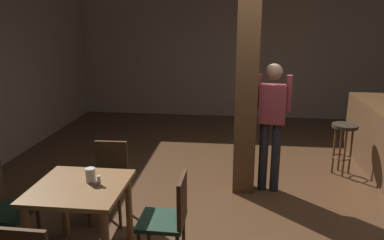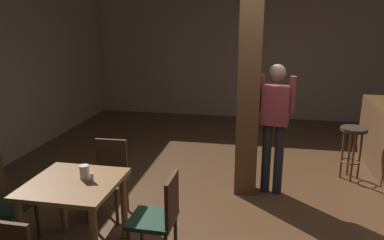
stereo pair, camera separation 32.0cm
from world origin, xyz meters
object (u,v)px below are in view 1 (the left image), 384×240
object	(u,v)px
dining_table	(81,200)
chair_east	(170,216)
chair_north	(110,177)
standing_person	(272,119)
salt_shaker	(99,180)
bar_counter	(381,140)
napkin_cup	(90,175)
bar_stool_near	(344,137)
chair_west	(2,206)

from	to	relation	value
dining_table	chair_east	size ratio (longest dim) A/B	0.95
chair_north	standing_person	world-z (taller)	standing_person
salt_shaker	chair_east	bearing A→B (deg)	-1.81
salt_shaker	bar_counter	bearing A→B (deg)	36.37
napkin_cup	chair_north	bearing A→B (deg)	96.14
salt_shaker	bar_stool_near	size ratio (longest dim) A/B	0.11
bar_stool_near	chair_north	bearing A→B (deg)	-151.56
chair_west	standing_person	xyz separation A→B (m)	(2.69, 1.75, 0.50)
standing_person	bar_stool_near	size ratio (longest dim) A/B	2.23
chair_east	bar_counter	world-z (taller)	bar_counter
chair_west	salt_shaker	world-z (taller)	chair_west
dining_table	chair_north	distance (m)	0.81
chair_north	bar_counter	size ratio (longest dim) A/B	0.38
bar_stool_near	dining_table	bearing A→B (deg)	-141.16
salt_shaker	standing_person	distance (m)	2.43
bar_stool_near	chair_west	bearing A→B (deg)	-147.55
chair_west	chair_east	xyz separation A→B (m)	(1.64, 0.01, 0.00)
dining_table	chair_west	world-z (taller)	chair_west
standing_person	bar_counter	bearing A→B (deg)	25.01
napkin_cup	standing_person	world-z (taller)	standing_person
chair_west	bar_counter	bearing A→B (deg)	30.06
standing_person	chair_east	bearing A→B (deg)	-121.09
standing_person	bar_stool_near	xyz separation A→B (m)	(1.13, 0.68, -0.42)
standing_person	bar_counter	xyz separation A→B (m)	(1.70, 0.79, -0.49)
chair_west	standing_person	size ratio (longest dim) A/B	0.52
napkin_cup	dining_table	bearing A→B (deg)	-134.25
dining_table	salt_shaker	distance (m)	0.27
salt_shaker	standing_person	bearing A→B (deg)	45.12
chair_east	dining_table	bearing A→B (deg)	-179.17
bar_counter	chair_east	bearing A→B (deg)	-137.34
chair_west	chair_east	bearing A→B (deg)	0.39
chair_north	bar_stool_near	bearing A→B (deg)	28.44
salt_shaker	standing_person	xyz separation A→B (m)	(1.71, 1.72, 0.18)
standing_person	napkin_cup	bearing A→B (deg)	-137.34
bar_counter	bar_stool_near	distance (m)	0.58
salt_shaker	dining_table	bearing A→B (deg)	-169.60
napkin_cup	salt_shaker	bearing A→B (deg)	-26.06
dining_table	chair_west	size ratio (longest dim) A/B	0.95
dining_table	chair_west	distance (m)	0.81
chair_west	bar_stool_near	xyz separation A→B (m)	(3.82, 2.43, 0.08)
bar_stool_near	salt_shaker	bearing A→B (deg)	-139.81
napkin_cup	salt_shaker	world-z (taller)	napkin_cup
napkin_cup	bar_counter	size ratio (longest dim) A/B	0.06
salt_shaker	bar_stool_near	world-z (taller)	salt_shaker
dining_table	chair_west	xyz separation A→B (m)	(-0.80, 0.00, -0.12)
standing_person	bar_counter	size ratio (longest dim) A/B	0.74
chair_north	bar_counter	xyz separation A→B (m)	(3.58, 1.74, 0.01)
chair_north	napkin_cup	size ratio (longest dim) A/B	6.47
chair_west	napkin_cup	size ratio (longest dim) A/B	6.47
chair_east	chair_north	bearing A→B (deg)	136.90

